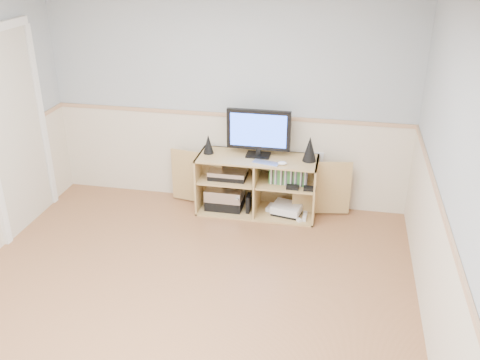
% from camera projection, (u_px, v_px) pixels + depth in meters
% --- Properties ---
extents(room, '(4.04, 4.54, 2.54)m').
position_uv_depth(room, '(158.00, 177.00, 3.89)').
color(room, '#A8734A').
rests_on(room, ground).
extents(media_cabinet, '(2.02, 0.48, 0.65)m').
position_uv_depth(media_cabinet, '(258.00, 182.00, 5.88)').
color(media_cabinet, tan).
rests_on(media_cabinet, floor).
extents(monitor, '(0.68, 0.18, 0.51)m').
position_uv_depth(monitor, '(259.00, 131.00, 5.62)').
color(monitor, black).
rests_on(monitor, media_cabinet).
extents(speaker_left, '(0.11, 0.11, 0.21)m').
position_uv_depth(speaker_left, '(208.00, 144.00, 5.77)').
color(speaker_left, black).
rests_on(speaker_left, media_cabinet).
extents(speaker_right, '(0.15, 0.15, 0.27)m').
position_uv_depth(speaker_right, '(310.00, 149.00, 5.56)').
color(speaker_right, black).
rests_on(speaker_right, media_cabinet).
extents(keyboard, '(0.30, 0.17, 0.01)m').
position_uv_depth(keyboard, '(266.00, 163.00, 5.55)').
color(keyboard, silver).
rests_on(keyboard, media_cabinet).
extents(mouse, '(0.10, 0.08, 0.04)m').
position_uv_depth(mouse, '(282.00, 163.00, 5.52)').
color(mouse, white).
rests_on(mouse, media_cabinet).
extents(av_components, '(0.50, 0.30, 0.47)m').
position_uv_depth(av_components, '(226.00, 191.00, 5.94)').
color(av_components, black).
rests_on(av_components, media_cabinet).
extents(game_consoles, '(0.46, 0.32, 0.11)m').
position_uv_depth(game_consoles, '(286.00, 209.00, 5.87)').
color(game_consoles, white).
rests_on(game_consoles, media_cabinet).
extents(game_cases, '(0.41, 0.14, 0.19)m').
position_uv_depth(game_cases, '(289.00, 175.00, 5.69)').
color(game_cases, '#3F8C3F').
rests_on(game_cases, media_cabinet).
extents(wall_outlet, '(0.12, 0.03, 0.12)m').
position_uv_depth(wall_outlet, '(318.00, 157.00, 5.83)').
color(wall_outlet, white).
rests_on(wall_outlet, wall_back).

